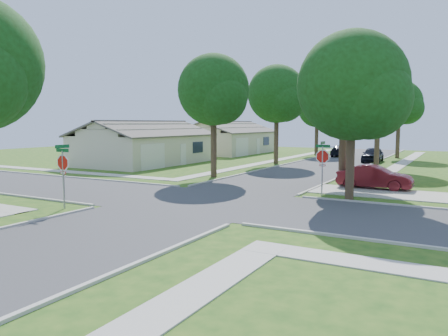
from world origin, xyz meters
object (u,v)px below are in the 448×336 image
object	(u,v)px
car_curb_east	(373,155)
house_nw_near	(145,148)
house_nw_far	(228,142)
stop_sign_ne	(323,159)
tree_e_near	(345,96)
tree_e_far	(400,105)
tree_w_far	(318,110)
tree_ne_corner	(354,91)
tree_w_near	(214,93)
car_driveway	(375,177)
tree_w_mid	(277,97)
stop_sign_sw	(63,165)
tree_e_mid	(379,96)
car_curb_west	(341,151)

from	to	relation	value
car_curb_east	house_nw_near	bearing A→B (deg)	-149.06
house_nw_far	stop_sign_ne	bearing A→B (deg)	-52.84
tree_e_near	tree_e_far	bearing A→B (deg)	90.00
tree_e_near	tree_e_far	xyz separation A→B (m)	(0.00, 25.00, 0.34)
house_nw_near	tree_w_far	bearing A→B (deg)	59.18
tree_ne_corner	tree_e_far	bearing A→B (deg)	93.09
tree_w_near	tree_ne_corner	distance (m)	12.02
stop_sign_ne	tree_w_near	size ratio (longest dim) A/B	0.33
tree_w_near	car_driveway	bearing A→B (deg)	-1.54
tree_w_far	house_nw_far	size ratio (longest dim) A/B	0.59
stop_sign_ne	house_nw_near	bearing A→B (deg)	153.54
tree_e_near	tree_w_mid	xyz separation A→B (m)	(-9.39, 12.00, 0.85)
tree_w_near	house_nw_far	xyz separation A→B (m)	(-11.35, 22.99, -4.60)
stop_sign_sw	tree_w_far	world-z (taller)	tree_w_far
tree_ne_corner	car_curb_east	world-z (taller)	tree_ne_corner
house_nw_near	car_curb_east	size ratio (longest dim) A/B	3.03
stop_sign_sw	tree_e_mid	world-z (taller)	tree_e_mid
tree_w_mid	tree_e_far	bearing A→B (deg)	54.15
stop_sign_sw	tree_e_far	size ratio (longest dim) A/B	0.34
tree_e_mid	tree_e_far	world-z (taller)	tree_e_mid
house_nw_near	car_curb_west	size ratio (longest dim) A/B	2.99
tree_w_mid	stop_sign_sw	bearing A→B (deg)	-90.13
tree_e_near	car_curb_west	world-z (taller)	tree_e_near
tree_e_mid	tree_w_far	distance (m)	16.06
tree_ne_corner	car_driveway	distance (m)	6.64
tree_e_far	car_driveway	size ratio (longest dim) A/B	2.01
tree_e_mid	tree_w_near	xyz separation A→B (m)	(-9.40, -12.00, -0.14)
tree_ne_corner	tree_w_near	bearing A→B (deg)	156.44
tree_e_mid	car_curb_west	world-z (taller)	tree_e_mid
stop_sign_sw	stop_sign_ne	bearing A→B (deg)	45.00
stop_sign_ne	tree_e_near	distance (m)	5.62
tree_e_mid	tree_w_mid	distance (m)	9.40
car_driveway	car_curb_east	world-z (taller)	car_curb_east
tree_w_near	tree_e_near	bearing A→B (deg)	-0.00
tree_e_mid	tree_ne_corner	xyz separation A→B (m)	(1.60, -16.80, -0.66)
stop_sign_sw	tree_ne_corner	distance (m)	14.64
tree_ne_corner	house_nw_near	world-z (taller)	tree_ne_corner
tree_w_near	car_curb_west	distance (m)	25.29
car_driveway	tree_w_near	bearing A→B (deg)	88.42
tree_e_near	tree_w_mid	world-z (taller)	tree_w_mid
tree_w_near	tree_ne_corner	size ratio (longest dim) A/B	1.04
car_curb_east	car_curb_west	bearing A→B (deg)	126.31
tree_e_mid	car_curb_east	size ratio (longest dim) A/B	2.05
stop_sign_sw	car_curb_east	xyz separation A→B (m)	(7.90, 32.21, -1.27)
tree_ne_corner	car_curb_west	world-z (taller)	tree_ne_corner
house_nw_near	tree_e_near	bearing A→B (deg)	-16.11
stop_sign_ne	tree_w_far	size ratio (longest dim) A/B	0.37
house_nw_far	tree_e_mid	bearing A→B (deg)	-27.91
tree_w_far	house_nw_near	distance (m)	22.49
tree_e_far	tree_w_far	size ratio (longest dim) A/B	1.09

